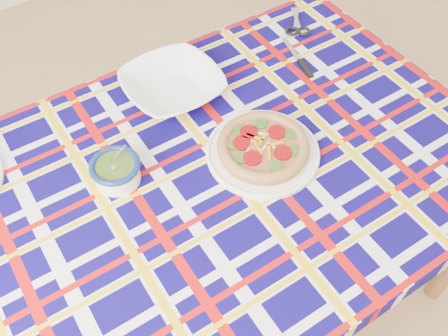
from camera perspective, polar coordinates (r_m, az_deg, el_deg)
floor at (r=2.09m, az=7.15°, el=-3.56°), size 4.00×4.00×0.00m
dining_table at (r=1.30m, az=-2.74°, el=-3.38°), size 1.59×1.05×0.72m
tablecloth at (r=1.28m, az=-2.78°, el=-2.77°), size 1.62×1.09×0.10m
main_focaccia_plate at (r=1.27m, az=4.49°, el=2.45°), size 0.33×0.33×0.06m
pesto_bowl at (r=1.24m, az=-12.25°, el=-0.19°), size 0.13×0.13×0.07m
serving_bowl at (r=1.42m, az=-5.89°, el=9.29°), size 0.28×0.28×0.07m
table_knife at (r=1.60m, az=7.81°, el=13.21°), size 0.08×0.21×0.01m
kitchen_scissors at (r=1.73m, az=8.24°, el=16.64°), size 0.18×0.20×0.02m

